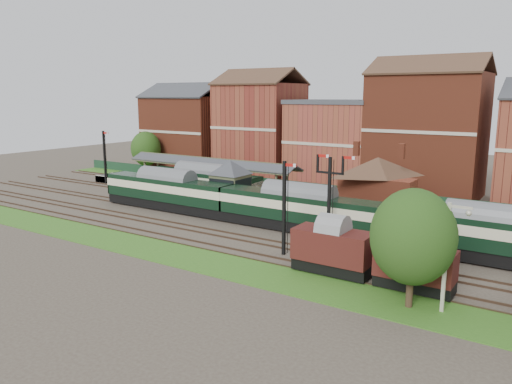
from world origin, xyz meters
The scene contains 20 objects.
ground centered at (0.00, 0.00, 0.00)m, with size 160.00×160.00×0.00m, color #473D33.
grass_back centered at (0.00, 16.00, 0.03)m, with size 90.00×4.50×0.06m, color #2D6619.
grass_front centered at (0.00, -12.00, 0.03)m, with size 90.00×5.00×0.06m, color #2D6619.
fence centered at (0.00, 18.00, 0.75)m, with size 90.00×0.12×1.50m, color #193823.
platform centered at (-5.00, 9.75, 0.50)m, with size 55.00×3.40×1.00m, color #2D2D2D.
signal_box centered at (-3.00, 3.25, 3.19)m, with size 5.40×5.40×6.00m.
brick_hut centered at (5.00, 3.25, 1.20)m, with size 3.20×2.64×2.94m.
station_building centered at (12.00, 9.75, 3.96)m, with size 8.10×8.10×5.90m.
canopy centered at (-11.00, 9.75, 4.58)m, with size 26.00×3.89×4.08m.
semaphore_bracket centered at (12.04, -2.50, 4.63)m, with size 3.60×0.25×8.18m.
semaphore_platform_end centered at (-29.98, 8.00, 4.16)m, with size 1.23×0.25×8.00m.
semaphore_siding centered at (10.02, -7.00, 4.16)m, with size 1.23×0.25×8.00m.
yard_lamp centered at (24.00, -11.50, 3.99)m, with size 2.60×0.22×7.00m.
town_backdrop centered at (-0.18, 25.00, 7.00)m, with size 69.00×10.00×16.00m.
dmu_train centered at (7.64, 0.00, 2.36)m, with size 52.32×2.75×4.02m.
platform_railcar centered at (-9.94, 6.50, 2.31)m, with size 17.06×2.69×3.93m.
goods_van_a centered at (15.39, -9.00, 2.03)m, with size 5.88×2.55×3.57m.
goods_van_b centered at (21.54, -9.00, 1.85)m, with size 5.29×2.29×3.21m.
tree_far centered at (22.06, -11.91, 4.67)m, with size 5.29×5.29×7.72m.
tree_back centered at (-30.97, 17.55, 4.42)m, with size 5.00×5.00×7.30m.
Camera 1 is at (30.22, -42.18, 13.35)m, focal length 35.00 mm.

